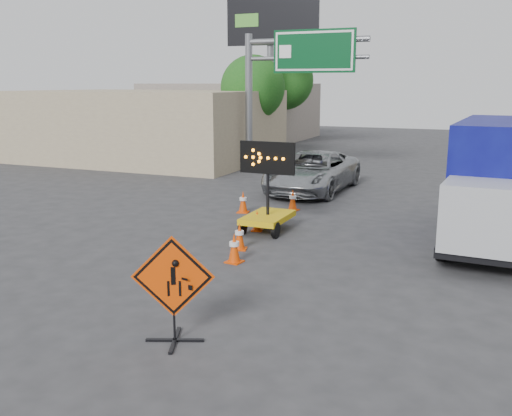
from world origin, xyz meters
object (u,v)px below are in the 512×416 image
Objects in this scene: construction_sign at (173,287)px; pickup_truck at (313,172)px; arrow_board at (268,211)px; box_truck at (497,189)px.

pickup_truck is (-2.05, 14.57, -0.18)m from construction_sign.
construction_sign is 7.83m from arrow_board.
box_truck is at bearing -36.01° from pickup_truck.
box_truck is (6.34, 1.38, 0.92)m from arrow_board.
construction_sign is 0.32× the size of pickup_truck.
pickup_truck is (-0.72, 6.86, 0.21)m from arrow_board.
box_truck is (7.06, -5.48, 0.72)m from pickup_truck.
arrow_board is at bearing 77.79° from construction_sign.
construction_sign is at bearing -115.74° from box_truck.
pickup_truck is at bearing 76.03° from construction_sign.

